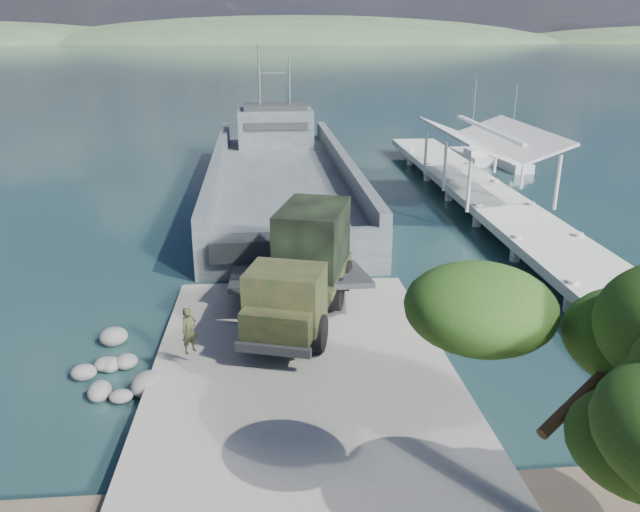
# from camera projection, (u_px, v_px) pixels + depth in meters

# --- Properties ---
(ground) EXTENTS (1400.00, 1400.00, 0.00)m
(ground) POSITION_uv_depth(u_px,v_px,m) (302.00, 372.00, 21.37)
(ground) COLOR #173739
(ground) RESTS_ON ground
(boat_ramp) EXTENTS (10.00, 18.00, 0.50)m
(boat_ramp) POSITION_uv_depth(u_px,v_px,m) (304.00, 382.00, 20.34)
(boat_ramp) COLOR gray
(boat_ramp) RESTS_ON ground
(shoreline_rocks) EXTENTS (3.20, 5.60, 0.90)m
(shoreline_rocks) POSITION_uv_depth(u_px,v_px,m) (121.00, 373.00, 21.33)
(shoreline_rocks) COLOR #585855
(shoreline_rocks) RESTS_ON ground
(distant_headlands) EXTENTS (1000.00, 240.00, 48.00)m
(distant_headlands) POSITION_uv_depth(u_px,v_px,m) (321.00, 43.00, 549.63)
(distant_headlands) COLOR #365032
(distant_headlands) RESTS_ON ground
(pier) EXTENTS (6.40, 44.00, 6.10)m
(pier) POSITION_uv_depth(u_px,v_px,m) (489.00, 188.00, 39.44)
(pier) COLOR #B1B3A8
(pier) RESTS_ON ground
(landing_craft) EXTENTS (9.63, 36.46, 10.79)m
(landing_craft) POSITION_uv_depth(u_px,v_px,m) (281.00, 185.00, 43.38)
(landing_craft) COLOR #3D4548
(landing_craft) RESTS_ON ground
(military_truck) EXTENTS (4.85, 8.83, 3.93)m
(military_truck) POSITION_uv_depth(u_px,v_px,m) (305.00, 266.00, 24.14)
(military_truck) COLOR black
(military_truck) RESTS_ON boat_ramp
(soldier) EXTENTS (0.69, 0.68, 1.60)m
(soldier) POSITION_uv_depth(u_px,v_px,m) (190.00, 341.00, 20.76)
(soldier) COLOR black
(soldier) RESTS_ON boat_ramp
(sailboat_near) EXTENTS (2.16, 5.87, 7.01)m
(sailboat_near) POSITION_uv_depth(u_px,v_px,m) (510.00, 163.00, 52.88)
(sailboat_near) COLOR silver
(sailboat_near) RESTS_ON ground
(sailboat_far) EXTENTS (2.34, 6.12, 7.28)m
(sailboat_far) POSITION_uv_depth(u_px,v_px,m) (471.00, 157.00, 55.53)
(sailboat_far) COLOR silver
(sailboat_far) RESTS_ON ground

